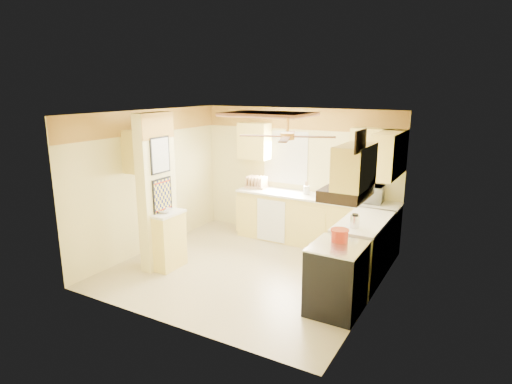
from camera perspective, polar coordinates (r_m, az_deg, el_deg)
The scene contains 34 objects.
floor at distance 7.04m, azimuth -1.13°, elevation -10.28°, with size 4.00×4.00×0.00m, color tan.
ceiling at distance 6.44m, azimuth -1.23°, elevation 10.48°, with size 4.00×4.00×0.00m, color white.
wall_back at distance 8.28m, azimuth 5.54°, elevation 2.44°, with size 4.00×4.00×0.00m, color #E7DA8D.
wall_front at distance 5.15m, azimuth -12.04°, elevation -4.89°, with size 4.00×4.00×0.00m, color #E7DA8D.
wall_left at distance 7.81m, azimuth -13.91°, elevation 1.41°, with size 3.80×3.80×0.00m, color #E7DA8D.
wall_right at distance 5.90m, azimuth 15.80°, elevation -2.71°, with size 3.80×3.80×0.00m, color #E7DA8D.
wallpaper_border at distance 8.12m, azimuth 5.66°, elevation 9.70°, with size 4.00×0.02×0.40m, color #FABF49.
partition_column at distance 6.99m, azimuth -13.08°, elevation 0.01°, with size 0.20×0.70×2.50m, color #E7DA8D.
partition_ledge at distance 7.08m, azimuth -11.41°, elevation -6.50°, with size 0.25×0.55×0.90m, color #DFCF6E.
ledge_top at distance 6.93m, azimuth -11.59°, elevation -2.85°, with size 0.28×0.58×0.04m, color white.
lower_cabinets_back at distance 8.02m, azimuth 7.80°, elevation -3.90°, with size 3.00×0.60×0.90m, color #DFCF6E.
lower_cabinets_right at distance 6.78m, azimuth 14.13°, elevation -7.59°, with size 0.60×1.40×0.90m, color #DFCF6E.
countertop_back at distance 7.89m, azimuth 7.88°, elevation -0.66°, with size 3.04×0.64×0.04m, color white.
countertop_right at distance 6.62m, azimuth 14.28°, elevation -3.79°, with size 0.64×1.44×0.04m, color white.
dishwasher_panel at distance 8.05m, azimuth 2.00°, elevation -3.85°, with size 0.58×0.02×0.80m, color white.
window at distance 8.32m, azimuth 3.98°, elevation 4.63°, with size 0.92×0.02×1.02m.
upper_cab_back_left at distance 8.41m, azimuth -0.19°, elevation 6.83°, with size 0.60×0.35×0.70m, color #DFCF6E.
upper_cab_back_right at distance 7.52m, azimuth 15.98°, elevation 5.46°, with size 0.90×0.35×0.70m, color #DFCF6E.
upper_cab_right at distance 7.01m, azimuth 17.23°, elevation 4.79°, with size 0.35×1.00×0.70m, color #DFCF6E.
upper_cab_left_wall at distance 7.41m, azimuth -14.50°, elevation 5.44°, with size 0.35×0.75×0.70m, color #DFCF6E.
upper_cab_over_stove at distance 5.27m, azimuth 12.99°, elevation 3.35°, with size 0.35×0.76×0.52m, color #DFCF6E.
stove at distance 5.76m, azimuth 10.68°, elevation -11.22°, with size 0.68×0.77×0.92m.
range_hood at distance 5.36m, azimuth 11.94°, elevation -0.03°, with size 0.50×0.76×0.14m, color black.
poster_menu at distance 6.80m, azimuth -12.66°, elevation 4.82°, with size 0.02×0.42×0.57m.
poster_nashville at distance 6.93m, azimuth -12.38°, elevation -0.50°, with size 0.02×0.42×0.57m.
ceiling_light_panel at distance 6.83m, azimuth 1.68°, elevation 10.30°, with size 1.35×0.95×0.06m.
ceiling_fan at distance 5.37m, azimuth 4.20°, elevation 7.48°, with size 1.15×1.15×0.26m.
vent_grate at distance 4.84m, azimuth 13.78°, elevation 6.60°, with size 0.02×0.40×0.25m, color black.
microwave at distance 7.61m, azimuth 14.57°, elevation -0.19°, with size 0.55×0.37×0.30m, color white.
bowl at distance 6.92m, azimuth -12.04°, elevation -2.48°, with size 0.22×0.22×0.05m, color white.
dutch_oven at distance 5.71m, azimuth 11.08°, elevation -5.66°, with size 0.24×0.24×0.16m.
kettle at distance 6.20m, azimuth 13.05°, elevation -3.81°, with size 0.13×0.13×0.20m.
dish_rack at distance 8.43m, azimuth 0.04°, elevation 1.13°, with size 0.41×0.32×0.23m.
utensil_crock at distance 7.99m, azimuth 6.74°, elevation 0.29°, with size 0.12×0.12×0.24m.
Camera 1 is at (3.28, -5.52, 2.88)m, focal length 30.00 mm.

